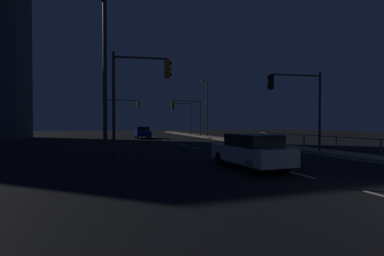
# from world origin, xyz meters

# --- Properties ---
(ground_plane) EXTENTS (112.00, 112.00, 0.00)m
(ground_plane) POSITION_xyz_m (0.00, 17.50, 0.00)
(ground_plane) COLOR black
(ground_plane) RESTS_ON ground
(sidewalk_right) EXTENTS (2.09, 77.00, 0.14)m
(sidewalk_right) POSITION_xyz_m (7.26, 17.50, 0.07)
(sidewalk_right) COLOR gray
(sidewalk_right) RESTS_ON ground
(lane_markings_center) EXTENTS (0.14, 50.00, 0.01)m
(lane_markings_center) POSITION_xyz_m (0.00, 21.00, 0.01)
(lane_markings_center) COLOR silver
(lane_markings_center) RESTS_ON ground
(lane_edge_line) EXTENTS (0.14, 53.00, 0.01)m
(lane_edge_line) POSITION_xyz_m (5.96, 22.50, 0.01)
(lane_edge_line) COLOR silver
(lane_edge_line) RESTS_ON ground
(car) EXTENTS (1.97, 4.46, 1.57)m
(car) POSITION_xyz_m (-1.12, 6.73, 0.82)
(car) COLOR silver
(car) RESTS_ON ground
(car_oncoming) EXTENTS (2.00, 4.47, 1.57)m
(car_oncoming) POSITION_xyz_m (-2.11, 32.64, 0.82)
(car_oncoming) COLOR navy
(car_oncoming) RESTS_ON ground
(traffic_light_near_left) EXTENTS (3.93, 0.79, 5.41)m
(traffic_light_near_left) POSITION_xyz_m (5.15, 11.24, 3.95)
(traffic_light_near_left) COLOR #38383D
(traffic_light_near_left) RESTS_ON sidewalk_right
(traffic_light_mid_right) EXTENTS (5.05, 0.47, 5.58)m
(traffic_light_mid_right) POSITION_xyz_m (-4.71, 36.44, 3.99)
(traffic_light_mid_right) COLOR #38383D
(traffic_light_mid_right) RESTS_ON ground
(traffic_light_mid_left) EXTENTS (3.17, 0.62, 5.31)m
(traffic_light_mid_left) POSITION_xyz_m (5.15, 38.31, 3.84)
(traffic_light_mid_left) COLOR #38383D
(traffic_light_mid_left) RESTS_ON sidewalk_right
(traffic_light_far_right) EXTENTS (3.05, 0.66, 5.71)m
(traffic_light_far_right) POSITION_xyz_m (-5.66, 10.31, 3.96)
(traffic_light_far_right) COLOR #2D3033
(traffic_light_far_right) RESTS_ON ground
(traffic_light_far_center) EXTENTS (4.55, 0.34, 5.31)m
(traffic_light_far_center) POSITION_xyz_m (4.48, 33.72, 3.92)
(traffic_light_far_center) COLOR #38383D
(traffic_light_far_center) RESTS_ON sidewalk_right
(street_lamp_mid_block) EXTENTS (1.50, 1.00, 7.96)m
(street_lamp_mid_block) POSITION_xyz_m (6.84, 32.36, 4.84)
(street_lamp_mid_block) COLOR #38383D
(street_lamp_mid_block) RESTS_ON sidewalk_right
(street_lamp_median) EXTENTS (0.92, 1.63, 7.46)m
(street_lamp_median) POSITION_xyz_m (-7.45, 8.25, 4.45)
(street_lamp_median) COLOR #2D3033
(street_lamp_median) RESTS_ON ground
(barrier_fence) EXTENTS (0.09, 22.59, 0.98)m
(barrier_fence) POSITION_xyz_m (8.16, 9.25, 0.88)
(barrier_fence) COLOR #59595E
(barrier_fence) RESTS_ON sidewalk_right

